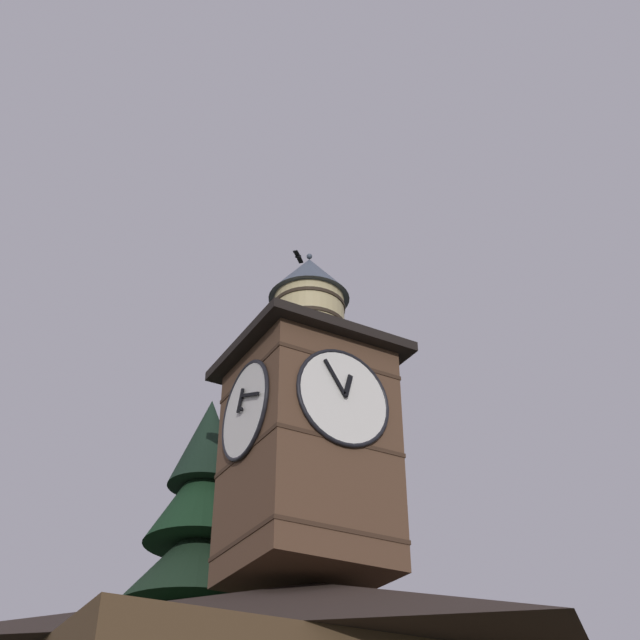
% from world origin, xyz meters
% --- Properties ---
extents(clock_tower, '(3.99, 3.99, 9.04)m').
position_xyz_m(clock_tower, '(-1.10, -0.54, 10.50)').
color(clock_tower, brown).
rests_on(clock_tower, building_main).
extents(moon, '(2.15, 2.15, 2.15)m').
position_xyz_m(moon, '(-13.06, -42.41, 15.44)').
color(moon, silver).
extents(flying_bird_high, '(0.58, 0.57, 0.12)m').
position_xyz_m(flying_bird_high, '(-2.14, -3.19, 17.95)').
color(flying_bird_high, black).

